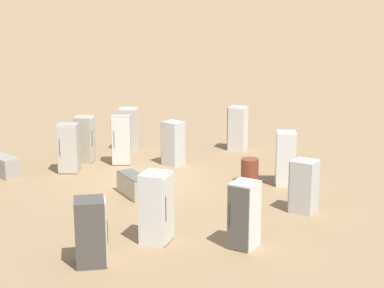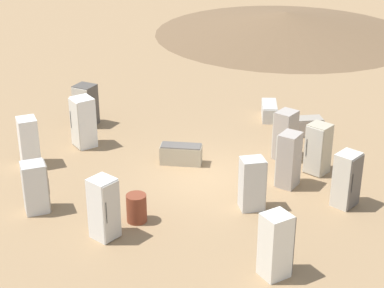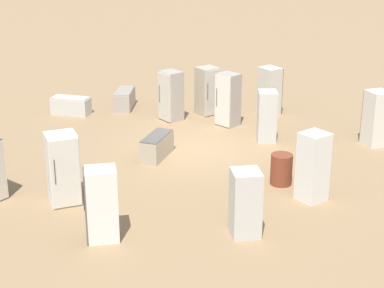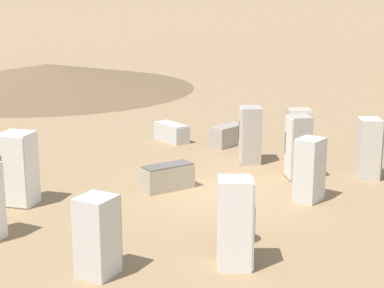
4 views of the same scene
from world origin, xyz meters
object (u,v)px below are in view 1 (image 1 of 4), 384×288
at_px(discarded_fridge_1, 244,215).
at_px(discarded_fridge_7, 121,140).
at_px(discarded_fridge_6, 173,143).
at_px(discarded_fridge_8, 133,185).
at_px(discarded_fridge_9, 238,128).
at_px(discarded_fridge_10, 91,232).
at_px(discarded_fridge_12, 69,148).
at_px(discarded_fridge_13, 85,139).
at_px(discarded_fridge_3, 156,208).
at_px(discarded_fridge_11, 3,166).
at_px(rusty_barrel, 250,171).
at_px(discarded_fridge_5, 286,158).
at_px(discarded_fridge_0, 304,186).
at_px(discarded_fridge_4, 129,129).

xyz_separation_m(discarded_fridge_1, discarded_fridge_7, (7.95, 4.52, 0.05)).
distance_m(discarded_fridge_6, discarded_fridge_8, 3.96).
distance_m(discarded_fridge_9, discarded_fridge_10, 12.27).
bearing_deg(discarded_fridge_8, discarded_fridge_12, 104.47).
bearing_deg(discarded_fridge_8, discarded_fridge_13, 89.04).
bearing_deg(discarded_fridge_3, discarded_fridge_11, -116.83).
distance_m(discarded_fridge_8, rusty_barrel, 4.19).
xyz_separation_m(discarded_fridge_3, discarded_fridge_9, (10.12, -2.39, -0.05)).
bearing_deg(discarded_fridge_7, discarded_fridge_13, -17.20).
bearing_deg(discarded_fridge_7, discarded_fridge_9, -158.64).
relative_size(discarded_fridge_3, discarded_fridge_12, 1.06).
relative_size(discarded_fridge_3, discarded_fridge_9, 1.05).
distance_m(discarded_fridge_5, rusty_barrel, 1.33).
bearing_deg(discarded_fridge_12, discarded_fridge_8, 135.59).
distance_m(discarded_fridge_0, discarded_fridge_9, 7.79).
xyz_separation_m(discarded_fridge_6, rusty_barrel, (-2.25, -2.87, -0.41)).
distance_m(discarded_fridge_11, rusty_barrel, 8.99).
relative_size(discarded_fridge_1, discarded_fridge_6, 1.05).
xyz_separation_m(discarded_fridge_4, discarded_fridge_7, (-2.12, -0.02, 0.05)).
bearing_deg(discarded_fridge_0, discarded_fridge_9, 43.60).
distance_m(discarded_fridge_11, discarded_fridge_13, 3.35).
relative_size(discarded_fridge_0, discarded_fridge_1, 0.91).
relative_size(discarded_fridge_1, discarded_fridge_4, 1.00).
distance_m(discarded_fridge_6, discarded_fridge_11, 6.36).
xyz_separation_m(discarded_fridge_1, discarded_fridge_8, (4.10, 3.52, -0.54)).
xyz_separation_m(discarded_fridge_5, rusty_barrel, (0.09, 1.23, -0.50)).
bearing_deg(discarded_fridge_13, discarded_fridge_4, 143.88).
bearing_deg(discarded_fridge_13, discarded_fridge_3, 27.06).
distance_m(discarded_fridge_8, discarded_fridge_13, 4.84).
distance_m(discarded_fridge_9, discarded_fridge_13, 6.41).
relative_size(discarded_fridge_3, discarded_fridge_13, 1.08).
distance_m(discarded_fridge_4, discarded_fridge_11, 5.65).
bearing_deg(discarded_fridge_9, discarded_fridge_3, -174.08).
relative_size(discarded_fridge_0, discarded_fridge_12, 0.90).
distance_m(discarded_fridge_1, discarded_fridge_7, 9.14).
bearing_deg(rusty_barrel, discarded_fridge_10, 148.73).
relative_size(discarded_fridge_3, discarded_fridge_10, 1.14).
height_order(discarded_fridge_13, rusty_barrel, discarded_fridge_13).
relative_size(discarded_fridge_9, rusty_barrel, 2.07).
bearing_deg(rusty_barrel, discarded_fridge_12, 80.81).
bearing_deg(discarded_fridge_5, discarded_fridge_3, -125.76).
xyz_separation_m(discarded_fridge_4, discarded_fridge_12, (-3.35, 1.75, 0.01)).
xyz_separation_m(discarded_fridge_0, discarded_fridge_13, (5.41, 7.91, 0.08)).
bearing_deg(discarded_fridge_6, discarded_fridge_12, 146.11).
height_order(discarded_fridge_10, rusty_barrel, discarded_fridge_10).
height_order(discarded_fridge_1, discarded_fridge_7, discarded_fridge_7).
bearing_deg(discarded_fridge_4, discarded_fridge_1, -62.50).
height_order(discarded_fridge_8, discarded_fridge_10, discarded_fridge_10).
height_order(discarded_fridge_7, rusty_barrel, discarded_fridge_7).
bearing_deg(discarded_fridge_11, discarded_fridge_4, 176.40).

